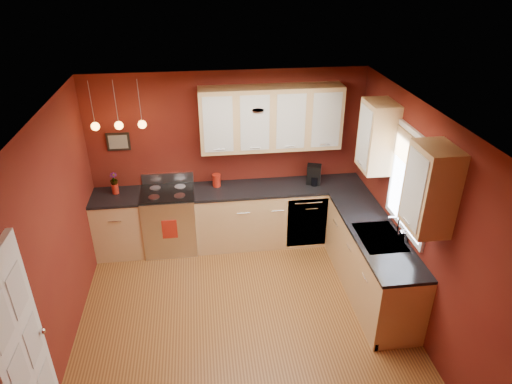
{
  "coord_description": "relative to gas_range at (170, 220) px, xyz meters",
  "views": [
    {
      "loc": [
        -0.39,
        -4.13,
        4.02
      ],
      "look_at": [
        0.27,
        1.0,
        1.29
      ],
      "focal_mm": 32.0,
      "sensor_mm": 36.0,
      "label": 1
    }
  ],
  "objects": [
    {
      "name": "wall_back",
      "position": [
        0.92,
        0.3,
        0.82
      ],
      "size": [
        4.0,
        0.02,
        2.6
      ],
      "primitive_type": "cube",
      "color": "maroon",
      "rests_on": "floor"
    },
    {
      "name": "red_vase",
      "position": [
        -0.73,
        0.07,
        0.53
      ],
      "size": [
        0.09,
        0.09,
        0.15
      ],
      "primitive_type": "cylinder",
      "color": "#AC2112",
      "rests_on": "counter_back_left"
    },
    {
      "name": "door_left_wall",
      "position": [
        -1.05,
        -3.0,
        0.54
      ],
      "size": [
        0.12,
        0.82,
        2.05
      ],
      "color": "white",
      "rests_on": "floor"
    },
    {
      "name": "counter_right",
      "position": [
        2.62,
        -1.35,
        0.44
      ],
      "size": [
        0.62,
        2.1,
        0.04
      ],
      "primitive_type": "cube",
      "color": "black",
      "rests_on": "base_cabinets_right"
    },
    {
      "name": "dish_towel",
      "position": [
        0.01,
        -0.33,
        0.04
      ],
      "size": [
        0.21,
        0.01,
        0.29
      ],
      "primitive_type": "cube",
      "color": "#AC2112",
      "rests_on": "gas_range"
    },
    {
      "name": "base_cabinets_back_right",
      "position": [
        1.65,
        -0.0,
        -0.03
      ],
      "size": [
        2.54,
        0.6,
        0.9
      ],
      "primitive_type": "cube",
      "color": "tan",
      "rests_on": "floor"
    },
    {
      "name": "soap_pump",
      "position": [
        2.87,
        -1.61,
        0.55
      ],
      "size": [
        0.1,
        0.1,
        0.19
      ],
      "primitive_type": "imported",
      "rotation": [
        0.0,
        0.0,
        -0.23
      ],
      "color": "silver",
      "rests_on": "counter_right"
    },
    {
      "name": "wall_left",
      "position": [
        -1.08,
        -1.8,
        0.82
      ],
      "size": [
        0.02,
        4.2,
        2.6
      ],
      "primitive_type": "cube",
      "color": "maroon",
      "rests_on": "floor"
    },
    {
      "name": "window",
      "position": [
        2.89,
        -1.5,
        1.21
      ],
      "size": [
        0.06,
        1.02,
        1.22
      ],
      "color": "white",
      "rests_on": "wall_right"
    },
    {
      "name": "base_cabinets_back_left",
      "position": [
        -0.73,
        -0.0,
        -0.03
      ],
      "size": [
        0.7,
        0.6,
        0.9
      ],
      "primitive_type": "cube",
      "color": "tan",
      "rests_on": "floor"
    },
    {
      "name": "wall_picture",
      "position": [
        -0.63,
        0.28,
        1.17
      ],
      "size": [
        0.32,
        0.03,
        0.26
      ],
      "primitive_type": "cube",
      "color": "black",
      "rests_on": "wall_back"
    },
    {
      "name": "pendant_lights",
      "position": [
        -0.53,
        -0.05,
        1.53
      ],
      "size": [
        0.71,
        0.11,
        0.66
      ],
      "color": "gray",
      "rests_on": "ceiling"
    },
    {
      "name": "base_cabinets_right",
      "position": [
        2.62,
        -1.35,
        -0.03
      ],
      "size": [
        0.6,
        2.1,
        0.9
      ],
      "primitive_type": "cube",
      "color": "tan",
      "rests_on": "floor"
    },
    {
      "name": "gas_range",
      "position": [
        0.0,
        0.0,
        0.0
      ],
      "size": [
        0.76,
        0.64,
        1.11
      ],
      "color": "silver",
      "rests_on": "floor"
    },
    {
      "name": "flowers",
      "position": [
        -0.73,
        0.07,
        0.68
      ],
      "size": [
        0.14,
        0.14,
        0.19
      ],
      "primitive_type": "imported",
      "rotation": [
        0.0,
        0.0,
        0.33
      ],
      "color": "#AC2112",
      "rests_on": "red_vase"
    },
    {
      "name": "counter_back_left",
      "position": [
        -0.73,
        -0.0,
        0.44
      ],
      "size": [
        0.7,
        0.62,
        0.04
      ],
      "primitive_type": "cube",
      "color": "black",
      "rests_on": "base_cabinets_back_left"
    },
    {
      "name": "dishwasher_front",
      "position": [
        2.02,
        -0.29,
        -0.03
      ],
      "size": [
        0.6,
        0.02,
        0.8
      ],
      "primitive_type": "cube",
      "color": "silver",
      "rests_on": "base_cabinets_back_right"
    },
    {
      "name": "wall_right",
      "position": [
        2.92,
        -1.8,
        0.82
      ],
      "size": [
        0.02,
        4.2,
        2.6
      ],
      "primitive_type": "cube",
      "color": "maroon",
      "rests_on": "floor"
    },
    {
      "name": "floor",
      "position": [
        0.92,
        -1.8,
        -0.48
      ],
      "size": [
        4.2,
        4.2,
        0.0
      ],
      "primitive_type": "plane",
      "color": "#9A632D",
      "rests_on": "ground"
    },
    {
      "name": "sink",
      "position": [
        2.62,
        -1.5,
        0.43
      ],
      "size": [
        0.5,
        0.7,
        0.33
      ],
      "color": "gray",
      "rests_on": "counter_right"
    },
    {
      "name": "counter_back_right",
      "position": [
        1.65,
        -0.0,
        0.44
      ],
      "size": [
        2.54,
        0.62,
        0.04
      ],
      "primitive_type": "cube",
      "color": "black",
      "rests_on": "base_cabinets_back_right"
    },
    {
      "name": "ceiling",
      "position": [
        0.92,
        -1.8,
        2.12
      ],
      "size": [
        4.0,
        4.2,
        0.02
      ],
      "primitive_type": "cube",
      "color": "white",
      "rests_on": "wall_back"
    },
    {
      "name": "red_canister",
      "position": [
        0.72,
        0.12,
        0.56
      ],
      "size": [
        0.13,
        0.13,
        0.19
      ],
      "color": "#AC2112",
      "rests_on": "counter_back_right"
    },
    {
      "name": "upper_cabinets_right",
      "position": [
        2.75,
        -1.48,
        1.47
      ],
      "size": [
        0.35,
        1.95,
        0.9
      ],
      "primitive_type": "cube",
      "color": "tan",
      "rests_on": "wall_right"
    },
    {
      "name": "coffee_maker",
      "position": [
        2.16,
        0.02,
        0.59
      ],
      "size": [
        0.25,
        0.24,
        0.29
      ],
      "rotation": [
        0.0,
        0.0,
        -0.31
      ],
      "color": "black",
      "rests_on": "counter_back_right"
    },
    {
      "name": "upper_cabinets_back",
      "position": [
        1.52,
        0.12,
        1.47
      ],
      "size": [
        2.0,
        0.35,
        0.9
      ],
      "primitive_type": "cube",
      "color": "tan",
      "rests_on": "wall_back"
    }
  ]
}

